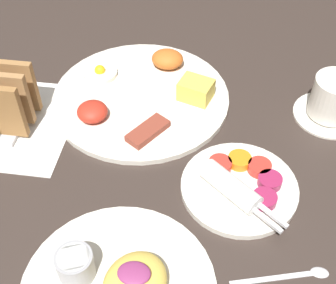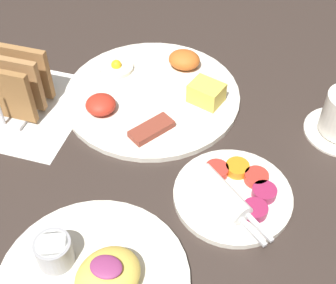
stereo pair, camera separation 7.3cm
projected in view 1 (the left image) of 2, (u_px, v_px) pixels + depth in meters
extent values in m
plane|color=#332823|center=(129.00, 173.00, 0.73)|extent=(3.00, 3.00, 0.00)
cube|color=white|center=(9.00, 122.00, 0.80)|extent=(0.22, 0.22, 0.00)
cylinder|color=silver|center=(141.00, 97.00, 0.84)|extent=(0.32, 0.32, 0.01)
cube|color=#E5C64C|center=(196.00, 90.00, 0.82)|extent=(0.07, 0.06, 0.04)
ellipsoid|color=#C66023|center=(167.00, 59.00, 0.88)|extent=(0.06, 0.05, 0.03)
cylinder|color=#F4EACC|center=(100.00, 73.00, 0.88)|extent=(0.06, 0.06, 0.01)
sphere|color=yellow|center=(100.00, 70.00, 0.87)|extent=(0.02, 0.02, 0.02)
ellipsoid|color=red|center=(92.00, 112.00, 0.79)|extent=(0.05, 0.05, 0.03)
cube|color=brown|center=(148.00, 131.00, 0.77)|extent=(0.07, 0.08, 0.01)
cylinder|color=silver|center=(239.00, 188.00, 0.70)|extent=(0.18, 0.18, 0.01)
cylinder|color=#99234C|center=(264.00, 199.00, 0.67)|extent=(0.04, 0.04, 0.01)
cylinder|color=#99234C|center=(270.00, 183.00, 0.69)|extent=(0.04, 0.04, 0.01)
cylinder|color=red|center=(259.00, 167.00, 0.71)|extent=(0.04, 0.04, 0.01)
cylinder|color=orange|center=(240.00, 160.00, 0.72)|extent=(0.04, 0.04, 0.01)
cylinder|color=red|center=(220.00, 165.00, 0.71)|extent=(0.04, 0.04, 0.01)
cylinder|color=white|center=(231.00, 187.00, 0.67)|extent=(0.09, 0.09, 0.03)
cube|color=silver|center=(273.00, 216.00, 0.64)|extent=(0.04, 0.04, 0.00)
cube|color=silver|center=(267.00, 221.00, 0.63)|extent=(0.04, 0.04, 0.00)
ellipsoid|color=#EAC651|center=(135.00, 282.00, 0.57)|extent=(0.10, 0.11, 0.04)
ellipsoid|color=#8C3366|center=(134.00, 273.00, 0.55)|extent=(0.04, 0.03, 0.01)
cylinder|color=#99999E|center=(75.00, 265.00, 0.58)|extent=(0.05, 0.05, 0.04)
cylinder|color=white|center=(73.00, 259.00, 0.57)|extent=(0.04, 0.04, 0.01)
cube|color=#B7B7BC|center=(8.00, 120.00, 0.80)|extent=(0.06, 0.12, 0.01)
cube|color=#9F7244|center=(0.00, 97.00, 0.76)|extent=(0.10, 0.01, 0.10)
cube|color=#996B3D|center=(8.00, 85.00, 0.78)|extent=(0.10, 0.01, 0.10)
cylinder|color=#B7B7BC|center=(14.00, 83.00, 0.81)|extent=(0.01, 0.01, 0.07)
cylinder|color=silver|center=(328.00, 114.00, 0.81)|extent=(0.12, 0.12, 0.01)
cylinder|color=silver|center=(334.00, 97.00, 0.78)|extent=(0.08, 0.08, 0.07)
cube|color=silver|center=(272.00, 278.00, 0.60)|extent=(0.11, 0.04, 0.00)
ellipsoid|color=silver|center=(320.00, 271.00, 0.61)|extent=(0.02, 0.02, 0.01)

